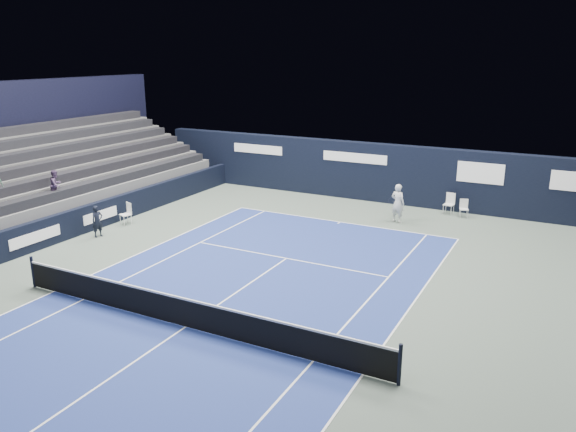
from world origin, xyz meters
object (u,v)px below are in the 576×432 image
folding_chair_back_b (464,207)px  tennis_player (398,203)px  line_judge_chair (127,212)px  tennis_net (184,311)px  folding_chair_back_a (450,200)px

folding_chair_back_b → tennis_player: 3.53m
line_judge_chair → tennis_player: tennis_player is taller
folding_chair_back_b → tennis_player: (-2.63, -2.31, 0.42)m
line_judge_chair → tennis_net: 11.20m
folding_chair_back_a → folding_chair_back_b: (0.74, -0.33, -0.19)m
folding_chair_back_a → tennis_net: size_ratio=0.08×
line_judge_chair → tennis_net: tennis_net is taller
folding_chair_back_b → folding_chair_back_a: bearing=137.6°
tennis_net → tennis_player: size_ratio=6.99×
folding_chair_back_a → tennis_player: size_ratio=0.57×
folding_chair_back_b → line_judge_chair: (-13.71, -8.41, 0.07)m
folding_chair_back_b → tennis_net: tennis_net is taller
folding_chair_back_a → tennis_player: bearing=-117.5°
folding_chair_back_a → tennis_player: (-1.89, -2.64, 0.23)m
tennis_net → line_judge_chair: bearing=141.1°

